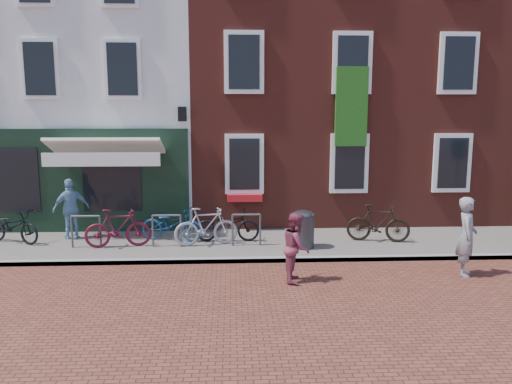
{
  "coord_description": "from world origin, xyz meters",
  "views": [
    {
      "loc": [
        0.15,
        -11.16,
        3.46
      ],
      "look_at": [
        0.73,
        0.93,
        1.52
      ],
      "focal_mm": 35.16,
      "sensor_mm": 36.0,
      "label": 1
    }
  ],
  "objects_px": {
    "bicycle_0": "(13,226)",
    "bicycle_5": "(378,223)",
    "litter_bin": "(303,227)",
    "woman": "(467,236)",
    "bicycle_4": "(227,225)",
    "bicycle_3": "(206,226)",
    "bicycle_2": "(172,224)",
    "bicycle_1": "(118,228)",
    "cafe_person": "(71,209)",
    "boy": "(296,247)"
  },
  "relations": [
    {
      "from": "bicycle_0",
      "to": "bicycle_5",
      "type": "relative_size",
      "value": 1.03
    },
    {
      "from": "litter_bin",
      "to": "woman",
      "type": "xyz_separation_m",
      "value": [
        3.21,
        -1.99,
        0.22
      ]
    },
    {
      "from": "woman",
      "to": "bicycle_4",
      "type": "xyz_separation_m",
      "value": [
        -5.1,
        2.71,
        -0.31
      ]
    },
    {
      "from": "bicycle_3",
      "to": "bicycle_4",
      "type": "distance_m",
      "value": 0.65
    },
    {
      "from": "bicycle_2",
      "to": "litter_bin",
      "type": "bearing_deg",
      "value": -89.45
    },
    {
      "from": "bicycle_1",
      "to": "bicycle_3",
      "type": "xyz_separation_m",
      "value": [
        2.19,
        0.09,
        0.0
      ]
    },
    {
      "from": "cafe_person",
      "to": "bicycle_5",
      "type": "relative_size",
      "value": 0.99
    },
    {
      "from": "bicycle_4",
      "to": "bicycle_0",
      "type": "bearing_deg",
      "value": 90.45
    },
    {
      "from": "bicycle_0",
      "to": "bicycle_4",
      "type": "relative_size",
      "value": 1.0
    },
    {
      "from": "bicycle_3",
      "to": "bicycle_2",
      "type": "bearing_deg",
      "value": 50.12
    },
    {
      "from": "bicycle_0",
      "to": "litter_bin",
      "type": "bearing_deg",
      "value": -72.67
    },
    {
      "from": "bicycle_3",
      "to": "bicycle_4",
      "type": "bearing_deg",
      "value": -66.72
    },
    {
      "from": "litter_bin",
      "to": "bicycle_3",
      "type": "xyz_separation_m",
      "value": [
        -2.43,
        0.35,
        -0.04
      ]
    },
    {
      "from": "boy",
      "to": "bicycle_2",
      "type": "height_order",
      "value": "boy"
    },
    {
      "from": "woman",
      "to": "bicycle_1",
      "type": "distance_m",
      "value": 8.15
    },
    {
      "from": "bicycle_0",
      "to": "bicycle_1",
      "type": "relative_size",
      "value": 1.03
    },
    {
      "from": "bicycle_0",
      "to": "bicycle_3",
      "type": "distance_m",
      "value": 5.03
    },
    {
      "from": "bicycle_0",
      "to": "woman",
      "type": "bearing_deg",
      "value": -81.16
    },
    {
      "from": "bicycle_2",
      "to": "bicycle_5",
      "type": "xyz_separation_m",
      "value": [
        5.39,
        -0.35,
        0.05
      ]
    },
    {
      "from": "woman",
      "to": "bicycle_3",
      "type": "distance_m",
      "value": 6.11
    },
    {
      "from": "boy",
      "to": "bicycle_3",
      "type": "relative_size",
      "value": 0.89
    },
    {
      "from": "bicycle_0",
      "to": "bicycle_5",
      "type": "xyz_separation_m",
      "value": [
        9.48,
        -0.33,
        0.05
      ]
    },
    {
      "from": "bicycle_2",
      "to": "bicycle_1",
      "type": "bearing_deg",
      "value": 129.63
    },
    {
      "from": "bicycle_0",
      "to": "bicycle_5",
      "type": "distance_m",
      "value": 9.49
    },
    {
      "from": "bicycle_2",
      "to": "boy",
      "type": "bearing_deg",
      "value": -121.59
    },
    {
      "from": "bicycle_0",
      "to": "bicycle_2",
      "type": "bearing_deg",
      "value": -66.01
    },
    {
      "from": "bicycle_4",
      "to": "bicycle_5",
      "type": "bearing_deg",
      "value": -91.62
    },
    {
      "from": "boy",
      "to": "bicycle_2",
      "type": "distance_m",
      "value": 4.2
    },
    {
      "from": "bicycle_0",
      "to": "bicycle_1",
      "type": "height_order",
      "value": "bicycle_1"
    },
    {
      "from": "bicycle_0",
      "to": "bicycle_3",
      "type": "xyz_separation_m",
      "value": [
        5.01,
        -0.47,
        0.05
      ]
    },
    {
      "from": "bicycle_5",
      "to": "litter_bin",
      "type": "bearing_deg",
      "value": 117.19
    },
    {
      "from": "boy",
      "to": "cafe_person",
      "type": "xyz_separation_m",
      "value": [
        -5.61,
        3.44,
        0.19
      ]
    },
    {
      "from": "cafe_person",
      "to": "bicycle_2",
      "type": "distance_m",
      "value": 2.77
    },
    {
      "from": "litter_bin",
      "to": "woman",
      "type": "relative_size",
      "value": 0.6
    },
    {
      "from": "bicycle_2",
      "to": "bicycle_4",
      "type": "distance_m",
      "value": 1.46
    },
    {
      "from": "bicycle_0",
      "to": "bicycle_1",
      "type": "distance_m",
      "value": 2.87
    },
    {
      "from": "bicycle_2",
      "to": "bicycle_5",
      "type": "height_order",
      "value": "bicycle_5"
    },
    {
      "from": "litter_bin",
      "to": "bicycle_4",
      "type": "relative_size",
      "value": 0.61
    },
    {
      "from": "litter_bin",
      "to": "bicycle_5",
      "type": "height_order",
      "value": "litter_bin"
    },
    {
      "from": "bicycle_2",
      "to": "cafe_person",
      "type": "bearing_deg",
      "value": 96.32
    },
    {
      "from": "bicycle_3",
      "to": "bicycle_0",
      "type": "bearing_deg",
      "value": 73.15
    },
    {
      "from": "bicycle_4",
      "to": "bicycle_5",
      "type": "distance_m",
      "value": 3.95
    },
    {
      "from": "woman",
      "to": "bicycle_1",
      "type": "bearing_deg",
      "value": 96.91
    },
    {
      "from": "boy",
      "to": "bicycle_4",
      "type": "relative_size",
      "value": 0.86
    },
    {
      "from": "bicycle_3",
      "to": "bicycle_4",
      "type": "relative_size",
      "value": 0.97
    },
    {
      "from": "bicycle_2",
      "to": "bicycle_4",
      "type": "height_order",
      "value": "same"
    },
    {
      "from": "cafe_person",
      "to": "litter_bin",
      "type": "bearing_deg",
      "value": 135.58
    },
    {
      "from": "boy",
      "to": "bicycle_5",
      "type": "relative_size",
      "value": 0.89
    },
    {
      "from": "woman",
      "to": "bicycle_2",
      "type": "distance_m",
      "value": 7.15
    },
    {
      "from": "litter_bin",
      "to": "boy",
      "type": "relative_size",
      "value": 0.71
    }
  ]
}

